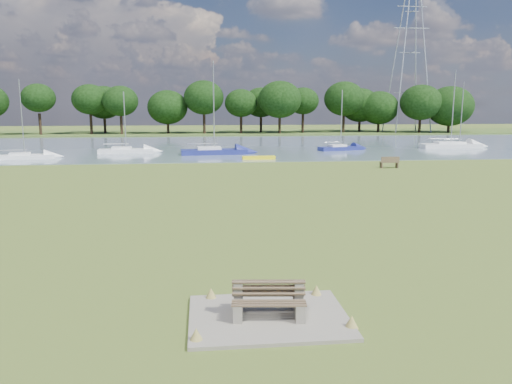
{
  "coord_description": "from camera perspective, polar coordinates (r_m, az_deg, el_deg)",
  "views": [
    {
      "loc": [
        -1.68,
        -26.4,
        5.65
      ],
      "look_at": [
        0.97,
        -2.0,
        1.31
      ],
      "focal_mm": 35.0,
      "sensor_mm": 36.0,
      "label": 1
    }
  ],
  "objects": [
    {
      "name": "pylon",
      "position": [
        105.66,
        17.33,
        17.62
      ],
      "size": [
        7.1,
        4.98,
        32.67
      ],
      "color": "#9CA1AA",
      "rests_on": "far_bank"
    },
    {
      "name": "far_bank",
      "position": [
        98.58,
        -5.26,
        6.69
      ],
      "size": [
        220.0,
        20.0,
        0.4
      ],
      "primitive_type": "cube",
      "color": "#4C6626",
      "rests_on": "ground"
    },
    {
      "name": "bench_pair",
      "position": [
        13.52,
        1.44,
        -12.25
      ],
      "size": [
        2.04,
        1.33,
        1.04
      ],
      "rotation": [
        0.0,
        0.0,
        -0.11
      ],
      "color": "gray",
      "rests_on": "concrete_pad"
    },
    {
      "name": "river",
      "position": [
        68.65,
        -4.8,
        5.26
      ],
      "size": [
        220.0,
        40.0,
        0.1
      ],
      "primitive_type": "cube",
      "color": "slate",
      "rests_on": "ground"
    },
    {
      "name": "concrete_pad",
      "position": [
        13.71,
        1.43,
        -14.08
      ],
      "size": [
        4.2,
        3.2,
        0.1
      ],
      "primitive_type": "cube",
      "color": "gray",
      "rests_on": "ground"
    },
    {
      "name": "sailboat_4",
      "position": [
        62.29,
        9.6,
        5.12
      ],
      "size": [
        5.85,
        3.0,
        7.28
      ],
      "rotation": [
        0.0,
        0.0,
        0.26
      ],
      "color": "navy",
      "rests_on": "river"
    },
    {
      "name": "sailboat_7",
      "position": [
        56.59,
        -4.87,
        4.84
      ],
      "size": [
        7.58,
        2.65,
        10.27
      ],
      "rotation": [
        0.0,
        0.0,
        0.08
      ],
      "color": "navy",
      "rests_on": "river"
    },
    {
      "name": "sailboat_0",
      "position": [
        59.68,
        -14.7,
        4.74
      ],
      "size": [
        6.31,
        2.1,
        7.0
      ],
      "rotation": [
        0.0,
        0.0,
        0.06
      ],
      "color": "white",
      "rests_on": "river"
    },
    {
      "name": "sailboat_6",
      "position": [
        57.02,
        -24.98,
        3.85
      ],
      "size": [
        5.89,
        2.81,
        8.1
      ],
      "rotation": [
        0.0,
        0.0,
        0.22
      ],
      "color": "white",
      "rests_on": "river"
    },
    {
      "name": "sailboat_3",
      "position": [
        70.2,
        22.19,
        5.09
      ],
      "size": [
        6.01,
        2.49,
        8.42
      ],
      "rotation": [
        0.0,
        0.0,
        0.15
      ],
      "color": "white",
      "rests_on": "river"
    },
    {
      "name": "ground",
      "position": [
        27.05,
        -2.51,
        -2.04
      ],
      "size": [
        220.0,
        220.0,
        0.0
      ],
      "primitive_type": "plane",
      "color": "olive"
    },
    {
      "name": "sailboat_1",
      "position": [
        69.33,
        21.3,
        5.13
      ],
      "size": [
        7.67,
        2.24,
        9.87
      ],
      "rotation": [
        0.0,
        0.0,
        -0.01
      ],
      "color": "white",
      "rests_on": "river"
    },
    {
      "name": "riverbank_bench",
      "position": [
        46.14,
        15.02,
        3.3
      ],
      "size": [
        1.69,
        0.52,
        1.04
      ],
      "rotation": [
        0.0,
        0.0,
        0.01
      ],
      "color": "brown",
      "rests_on": "ground"
    },
    {
      "name": "tree_line",
      "position": [
        94.72,
        -11.06,
        10.02
      ],
      "size": [
        123.87,
        8.24,
        9.98
      ],
      "color": "black",
      "rests_on": "far_bank"
    },
    {
      "name": "kayak",
      "position": [
        51.33,
        0.31,
        3.95
      ],
      "size": [
        3.41,
        0.92,
        0.34
      ],
      "primitive_type": "cube",
      "rotation": [
        0.0,
        0.0,
        0.04
      ],
      "color": "#FFEE14",
      "rests_on": "river"
    }
  ]
}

